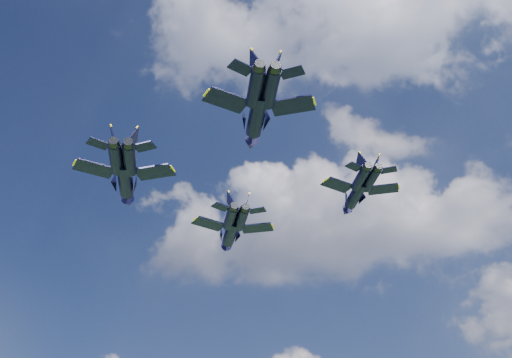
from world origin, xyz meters
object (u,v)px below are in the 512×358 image
(jet_right, at_px, (355,195))
(jet_lead, at_px, (230,233))
(jet_slot, at_px, (257,117))
(jet_left, at_px, (126,181))

(jet_right, bearing_deg, jet_lead, 129.94)
(jet_right, xyz_separation_m, jet_slot, (-9.22, -18.33, 2.59))
(jet_lead, relative_size, jet_right, 1.18)
(jet_lead, bearing_deg, jet_right, -51.09)
(jet_left, bearing_deg, jet_slot, -39.42)
(jet_slot, bearing_deg, jet_right, 39.23)
(jet_left, relative_size, jet_slot, 1.00)
(jet_lead, xyz_separation_m, jet_right, (22.20, -9.70, -2.00))
(jet_lead, height_order, jet_slot, jet_slot)
(jet_right, distance_m, jet_slot, 20.68)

